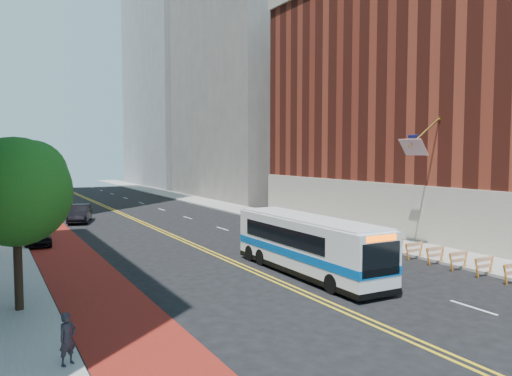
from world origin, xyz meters
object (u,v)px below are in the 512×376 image
(car_b, at_px, (80,213))
(pedestrian, at_px, (67,339))
(transit_bus, at_px, (307,244))
(car_a, at_px, (37,234))
(car_c, at_px, (46,210))
(street_tree, at_px, (17,187))

(car_b, xyz_separation_m, pedestrian, (-5.53, -31.90, 0.11))
(transit_bus, xyz_separation_m, car_a, (-11.39, 15.60, -0.83))
(car_a, relative_size, car_b, 0.87)
(car_a, height_order, car_c, car_a)
(pedestrian, bearing_deg, car_b, 49.39)
(street_tree, xyz_separation_m, car_b, (6.37, 25.60, -4.11))
(car_c, bearing_deg, pedestrian, -111.10)
(car_a, relative_size, pedestrian, 2.77)
(car_b, bearing_deg, car_c, 128.98)
(street_tree, relative_size, transit_bus, 0.62)
(car_c, distance_m, pedestrian, 37.44)
(car_a, xyz_separation_m, car_b, (4.43, 10.17, 0.08))
(transit_bus, distance_m, pedestrian, 13.93)
(car_c, bearing_deg, transit_bus, -89.60)
(street_tree, xyz_separation_m, transit_bus, (13.33, -0.17, -3.36))
(car_a, relative_size, car_c, 0.92)
(street_tree, bearing_deg, car_b, 76.02)
(transit_bus, xyz_separation_m, pedestrian, (-12.49, -6.14, -0.63))
(car_a, distance_m, car_c, 15.71)
(transit_bus, height_order, pedestrian, transit_bus)
(car_b, bearing_deg, pedestrian, -83.92)
(transit_bus, height_order, car_c, transit_bus)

